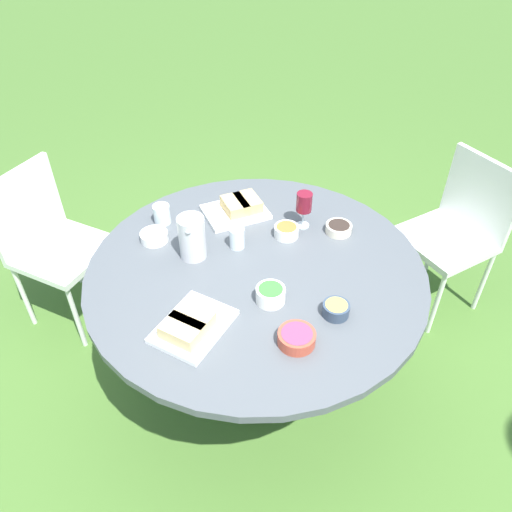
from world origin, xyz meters
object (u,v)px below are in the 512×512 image
(wine_glass, at_px, (304,203))
(dining_table, at_px, (256,284))
(chair_near_right, at_px, (458,225))
(chair_far_back, at_px, (49,237))
(water_pitcher, at_px, (192,237))

(wine_glass, bearing_deg, dining_table, -32.24)
(chair_near_right, distance_m, chair_far_back, 2.20)
(chair_far_back, relative_size, wine_glass, 5.12)
(dining_table, distance_m, chair_near_right, 1.28)
(chair_near_right, height_order, water_pitcher, water_pitcher)
(chair_near_right, height_order, wine_glass, wine_glass)
(water_pitcher, bearing_deg, chair_near_right, 116.60)
(dining_table, bearing_deg, chair_far_back, -111.64)
(dining_table, xyz_separation_m, wine_glass, (-0.30, 0.19, 0.22))
(dining_table, distance_m, wine_glass, 0.42)
(chair_near_right, height_order, chair_far_back, same)
(chair_far_back, height_order, wine_glass, wine_glass)
(water_pitcher, bearing_deg, chair_far_back, -114.53)
(chair_far_back, bearing_deg, wine_glass, 83.74)
(wine_glass, bearing_deg, chair_near_right, 115.68)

